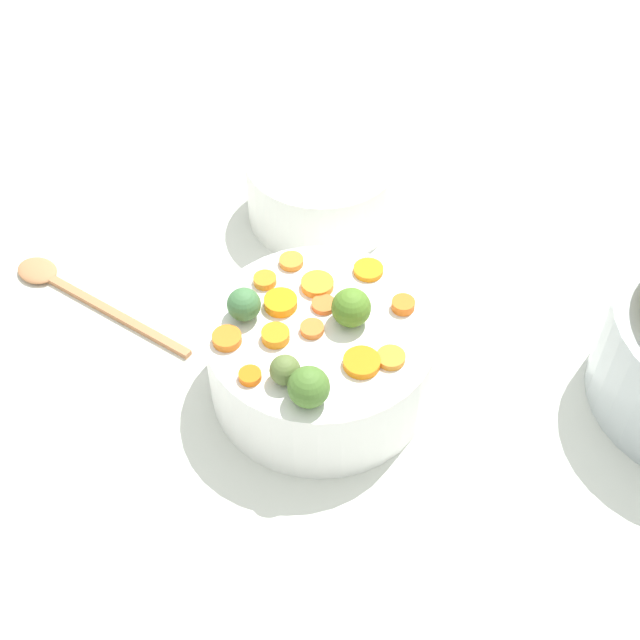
{
  "coord_description": "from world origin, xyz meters",
  "views": [
    {
      "loc": [
        -0.53,
        0.28,
        0.84
      ],
      "look_at": [
        0.0,
        -0.05,
        0.14
      ],
      "focal_mm": 48.92,
      "sensor_mm": 36.0,
      "label": 1
    }
  ],
  "objects": [
    {
      "name": "carrot_slice_8",
      "position": [
        0.04,
        -0.14,
        0.13
      ],
      "size": [
        0.04,
        0.04,
        0.01
      ],
      "primitive_type": "cylinder",
      "rotation": [
        0.0,
        0.0,
        0.01
      ],
      "color": "orange",
      "rests_on": "serving_bowl_carrots"
    },
    {
      "name": "serving_bowl_carrots",
      "position": [
        0.0,
        -0.05,
        0.07
      ],
      "size": [
        0.26,
        0.26,
        0.11
      ],
      "primitive_type": "cylinder",
      "color": "white",
      "rests_on": "tabletop"
    },
    {
      "name": "carrot_slice_0",
      "position": [
        -0.0,
        -0.04,
        0.13
      ],
      "size": [
        0.04,
        0.04,
        0.01
      ],
      "primitive_type": "cylinder",
      "rotation": [
        0.0,
        0.0,
        5.43
      ],
      "color": "orange",
      "rests_on": "serving_bowl_carrots"
    },
    {
      "name": "carrot_slice_1",
      "position": [
        0.09,
        -0.03,
        0.13
      ],
      "size": [
        0.03,
        0.03,
        0.01
      ],
      "primitive_type": "cylinder",
      "rotation": [
        0.0,
        0.0,
        1.57
      ],
      "color": "orange",
      "rests_on": "serving_bowl_carrots"
    },
    {
      "name": "carrot_slice_7",
      "position": [
        0.01,
        0.0,
        0.13
      ],
      "size": [
        0.04,
        0.04,
        0.01
      ],
      "primitive_type": "cylinder",
      "rotation": [
        0.0,
        0.0,
        4.05
      ],
      "color": "orange",
      "rests_on": "serving_bowl_carrots"
    },
    {
      "name": "carrot_slice_6",
      "position": [
        -0.02,
        0.05,
        0.13
      ],
      "size": [
        0.03,
        0.03,
        0.01
      ],
      "primitive_type": "cylinder",
      "rotation": [
        0.0,
        0.0,
        5.62
      ],
      "color": "orange",
      "rests_on": "serving_bowl_carrots"
    },
    {
      "name": "carrot_slice_5",
      "position": [
        -0.08,
        -0.09,
        0.13
      ],
      "size": [
        0.04,
        0.04,
        0.01
      ],
      "primitive_type": "cylinder",
      "rotation": [
        0.0,
        0.0,
        3.81
      ],
      "color": "orange",
      "rests_on": "serving_bowl_carrots"
    },
    {
      "name": "carrot_slice_12",
      "position": [
        -0.02,
        -0.14,
        0.13
      ],
      "size": [
        0.04,
        0.04,
        0.01
      ],
      "primitive_type": "cylinder",
      "rotation": [
        0.0,
        0.0,
        5.8
      ],
      "color": "orange",
      "rests_on": "serving_bowl_carrots"
    },
    {
      "name": "brussels_sprout_3",
      "position": [
        0.06,
        0.01,
        0.14
      ],
      "size": [
        0.04,
        0.04,
        0.04
      ],
      "primitive_type": "sphere",
      "color": "#427442",
      "rests_on": "serving_bowl_carrots"
    },
    {
      "name": "carrot_slice_4",
      "position": [
        -0.07,
        -0.06,
        0.13
      ],
      "size": [
        0.05,
        0.05,
        0.01
      ],
      "primitive_type": "cylinder",
      "rotation": [
        0.0,
        0.0,
        0.52
      ],
      "color": "orange",
      "rests_on": "serving_bowl_carrots"
    },
    {
      "name": "wooden_spoon",
      "position": [
        0.31,
        0.15,
        0.03
      ],
      "size": [
        0.27,
        0.14,
        0.01
      ],
      "color": "#B9794C",
      "rests_on": "tabletop"
    },
    {
      "name": "carrot_slice_2",
      "position": [
        0.05,
        -0.08,
        0.13
      ],
      "size": [
        0.05,
        0.05,
        0.01
      ],
      "primitive_type": "cylinder",
      "rotation": [
        0.0,
        0.0,
        0.45
      ],
      "color": "orange",
      "rests_on": "serving_bowl_carrots"
    },
    {
      "name": "brussels_sprout_2",
      "position": [
        -0.01,
        -0.08,
        0.15
      ],
      "size": [
        0.04,
        0.04,
        0.04
      ],
      "primitive_type": "sphere",
      "color": "#517E26",
      "rests_on": "serving_bowl_carrots"
    },
    {
      "name": "brussels_sprout_1",
      "position": [
        -0.04,
        0.02,
        0.14
      ],
      "size": [
        0.03,
        0.03,
        0.03
      ],
      "primitive_type": "sphere",
      "color": "#5B7037",
      "rests_on": "serving_bowl_carrots"
    },
    {
      "name": "tabletop",
      "position": [
        0.0,
        0.0,
        0.01
      ],
      "size": [
        2.4,
        2.4,
        0.02
      ],
      "primitive_type": "cube",
      "color": "silver",
      "rests_on": "ground"
    },
    {
      "name": "carrot_slice_9",
      "position": [
        0.1,
        -0.07,
        0.13
      ],
      "size": [
        0.04,
        0.04,
        0.01
      ],
      "primitive_type": "cylinder",
      "rotation": [
        0.0,
        0.0,
        2.7
      ],
      "color": "orange",
      "rests_on": "serving_bowl_carrots"
    },
    {
      "name": "carrot_slice_11",
      "position": [
        0.05,
        -0.03,
        0.13
      ],
      "size": [
        0.05,
        0.05,
        0.01
      ],
      "primitive_type": "cylinder",
      "rotation": [
        0.0,
        0.0,
        0.96
      ],
      "color": "orange",
      "rests_on": "serving_bowl_carrots"
    },
    {
      "name": "carrot_slice_10",
      "position": [
        0.02,
        -0.07,
        0.13
      ],
      "size": [
        0.04,
        0.04,
        0.01
      ],
      "primitive_type": "cylinder",
      "rotation": [
        0.0,
        0.0,
        4.01
      ],
      "color": "orange",
      "rests_on": "serving_bowl_carrots"
    },
    {
      "name": "casserole_dish",
      "position": [
        0.26,
        -0.21,
        0.07
      ],
      "size": [
        0.21,
        0.21,
        0.1
      ],
      "primitive_type": "cylinder",
      "color": "white",
      "rests_on": "tabletop"
    },
    {
      "name": "carrot_slice_3",
      "position": [
        0.04,
        0.05,
        0.13
      ],
      "size": [
        0.04,
        0.04,
        0.01
      ],
      "primitive_type": "cylinder",
      "rotation": [
        0.0,
        0.0,
        4.33
      ],
      "color": "orange",
      "rests_on": "serving_bowl_carrots"
    },
    {
      "name": "brussels_sprout_0",
      "position": [
        -0.08,
        0.01,
        0.15
      ],
      "size": [
        0.04,
        0.04,
        0.04
      ],
      "primitive_type": "sphere",
      "color": "#4B742D",
      "rests_on": "serving_bowl_carrots"
    }
  ]
}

